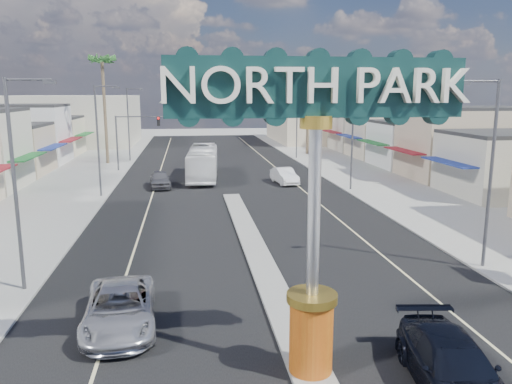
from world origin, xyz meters
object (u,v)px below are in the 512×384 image
object	(u,v)px
streetlight_l_near	(18,175)
suv_left	(120,308)
traffic_signal_left	(134,132)
traffic_signal_right	(300,130)
streetlight_l_far	(130,121)
palm_left_far	(102,66)
streetlight_r_far	(296,119)
streetlight_r_near	(488,165)
palm_right_far	(312,65)
gateway_sign	(315,182)
palm_right_mid	(309,76)
car_parked_right	(284,176)
car_parked_left	(160,179)
suv_right	(453,367)
streetlight_r_mid	(351,132)
streetlight_l_mid	(100,135)
city_bus	(203,163)

from	to	relation	value
streetlight_l_near	suv_left	world-z (taller)	streetlight_l_near
traffic_signal_left	traffic_signal_right	distance (m)	18.37
streetlight_l_far	palm_left_far	distance (m)	7.21
streetlight_r_far	palm_left_far	world-z (taller)	palm_left_far
streetlight_r_near	streetlight_r_far	xyz separation A→B (m)	(0.00, 42.00, 0.00)
palm_right_far	traffic_signal_left	bearing A→B (deg)	-143.33
streetlight_l_far	gateway_sign	bearing A→B (deg)	-78.22
streetlight_r_near	palm_left_far	distance (m)	46.80
gateway_sign	streetlight_l_near	world-z (taller)	gateway_sign
palm_right_mid	car_parked_right	distance (m)	25.17
palm_right_mid	streetlight_l_far	bearing A→B (deg)	-170.31
traffic_signal_right	palm_left_far	xyz separation A→B (m)	(-22.18, 6.01, 7.22)
streetlight_r_far	palm_right_mid	distance (m)	7.30
traffic_signal_right	streetlight_l_near	xyz separation A→B (m)	(-19.62, -33.99, 0.79)
streetlight_l_near	car_parked_right	xyz separation A→B (m)	(15.93, 24.09, -4.33)
palm_right_far	suv_left	world-z (taller)	palm_right_far
streetlight_r_far	palm_left_far	size ratio (longest dim) A/B	0.69
suv_left	car_parked_left	world-z (taller)	car_parked_left
palm_right_mid	suv_left	distance (m)	54.44
traffic_signal_left	suv_right	bearing A→B (deg)	-73.39
streetlight_l_far	streetlight_r_near	distance (m)	46.90
gateway_sign	streetlight_l_far	bearing A→B (deg)	101.78
palm_right_mid	palm_right_far	world-z (taller)	palm_right_far
streetlight_r_far	suv_right	xyz separation A→B (m)	(-6.67, -51.41, -4.29)
streetlight_r_far	palm_right_far	bearing A→B (deg)	65.45
streetlight_r_near	suv_right	xyz separation A→B (m)	(-6.67, -9.41, -4.29)
suv_left	streetlight_r_near	bearing A→B (deg)	9.82
streetlight_l_near	streetlight_r_mid	size ratio (longest dim) A/B	1.00
traffic_signal_right	car_parked_right	distance (m)	11.14
streetlight_r_far	palm_left_far	bearing A→B (deg)	-175.12
streetlight_r_far	car_parked_left	size ratio (longest dim) A/B	2.03
streetlight_l_near	palm_right_mid	bearing A→B (deg)	63.01
streetlight_l_mid	streetlight_r_near	distance (m)	28.90
gateway_sign	suv_right	bearing A→B (deg)	-20.31
suv_left	car_parked_right	distance (m)	30.41
suv_right	traffic_signal_left	bearing A→B (deg)	114.17
traffic_signal_right	car_parked_left	distance (m)	18.73
gateway_sign	streetlight_l_far	distance (m)	51.10
palm_right_far	city_bus	world-z (taller)	palm_right_far
traffic_signal_left	suv_left	xyz separation A→B (m)	(3.11, -38.02, -3.53)
streetlight_r_mid	suv_left	xyz separation A→B (m)	(-16.51, -24.02, -4.32)
streetlight_l_far	car_parked_right	size ratio (longest dim) A/B	2.01
suv_right	palm_left_far	bearing A→B (deg)	116.30
streetlight_l_near	palm_right_mid	distance (m)	51.92
traffic_signal_right	streetlight_r_mid	size ratio (longest dim) A/B	0.67
suv_right	car_parked_left	xyz separation A→B (m)	(-9.76, 33.03, -0.02)
suv_left	city_bus	distance (m)	32.33
traffic_signal_left	city_bus	distance (m)	9.71
streetlight_l_near	streetlight_r_mid	bearing A→B (deg)	43.79
streetlight_r_mid	city_bus	size ratio (longest dim) A/B	0.78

